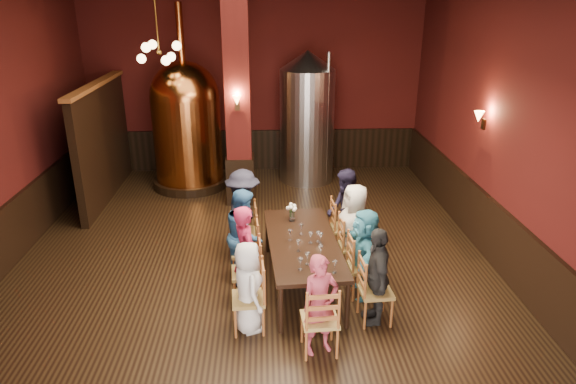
{
  "coord_description": "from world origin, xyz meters",
  "views": [
    {
      "loc": [
        0.22,
        -7.47,
        4.17
      ],
      "look_at": [
        0.58,
        0.2,
        1.19
      ],
      "focal_mm": 32.0,
      "sensor_mm": 36.0,
      "label": 1
    }
  ],
  "objects_px": {
    "dining_table": "(303,245)",
    "person_2": "(245,235)",
    "steel_vessel": "(307,118)",
    "rose_vase": "(292,210)",
    "person_0": "(248,287)",
    "person_1": "(246,255)",
    "copper_kettle": "(187,124)"
  },
  "relations": [
    {
      "from": "person_2",
      "to": "copper_kettle",
      "type": "height_order",
      "value": "copper_kettle"
    },
    {
      "from": "person_2",
      "to": "dining_table",
      "type": "bearing_deg",
      "value": -106.25
    },
    {
      "from": "dining_table",
      "to": "person_2",
      "type": "bearing_deg",
      "value": 158.78
    },
    {
      "from": "person_0",
      "to": "rose_vase",
      "type": "height_order",
      "value": "person_0"
    },
    {
      "from": "person_0",
      "to": "person_1",
      "type": "relative_size",
      "value": 0.85
    },
    {
      "from": "person_0",
      "to": "rose_vase",
      "type": "distance_m",
      "value": 1.92
    },
    {
      "from": "copper_kettle",
      "to": "steel_vessel",
      "type": "height_order",
      "value": "copper_kettle"
    },
    {
      "from": "person_1",
      "to": "rose_vase",
      "type": "xyz_separation_m",
      "value": [
        0.7,
        1.1,
        0.21
      ]
    },
    {
      "from": "copper_kettle",
      "to": "person_2",
      "type": "bearing_deg",
      "value": -71.63
    },
    {
      "from": "dining_table",
      "to": "steel_vessel",
      "type": "bearing_deg",
      "value": 81.11
    },
    {
      "from": "person_0",
      "to": "rose_vase",
      "type": "xyz_separation_m",
      "value": [
        0.66,
        1.77,
        0.32
      ]
    },
    {
      "from": "dining_table",
      "to": "person_0",
      "type": "distance_m",
      "value": 1.31
    },
    {
      "from": "rose_vase",
      "to": "steel_vessel",
      "type": "bearing_deg",
      "value": 82.02
    },
    {
      "from": "person_1",
      "to": "rose_vase",
      "type": "distance_m",
      "value": 1.33
    },
    {
      "from": "person_0",
      "to": "rose_vase",
      "type": "relative_size",
      "value": 4.19
    },
    {
      "from": "person_0",
      "to": "steel_vessel",
      "type": "relative_size",
      "value": 0.42
    },
    {
      "from": "person_0",
      "to": "rose_vase",
      "type": "bearing_deg",
      "value": -37.99
    },
    {
      "from": "dining_table",
      "to": "person_2",
      "type": "relative_size",
      "value": 1.67
    },
    {
      "from": "person_2",
      "to": "person_0",
      "type": "bearing_deg",
      "value": -175.03
    },
    {
      "from": "dining_table",
      "to": "person_2",
      "type": "xyz_separation_m",
      "value": [
        -0.87,
        0.28,
        0.05
      ]
    },
    {
      "from": "person_2",
      "to": "rose_vase",
      "type": "relative_size",
      "value": 4.9
    },
    {
      "from": "person_2",
      "to": "steel_vessel",
      "type": "relative_size",
      "value": 0.49
    },
    {
      "from": "steel_vessel",
      "to": "rose_vase",
      "type": "xyz_separation_m",
      "value": [
        -0.57,
        -4.05,
        -0.56
      ]
    },
    {
      "from": "person_1",
      "to": "person_2",
      "type": "distance_m",
      "value": 0.66
    },
    {
      "from": "person_0",
      "to": "copper_kettle",
      "type": "relative_size",
      "value": 0.31
    },
    {
      "from": "copper_kettle",
      "to": "rose_vase",
      "type": "distance_m",
      "value": 4.36
    },
    {
      "from": "person_2",
      "to": "copper_kettle",
      "type": "bearing_deg",
      "value": 19.76
    },
    {
      "from": "steel_vessel",
      "to": "rose_vase",
      "type": "distance_m",
      "value": 4.12
    },
    {
      "from": "person_0",
      "to": "person_2",
      "type": "relative_size",
      "value": 0.86
    },
    {
      "from": "person_0",
      "to": "person_1",
      "type": "distance_m",
      "value": 0.68
    },
    {
      "from": "steel_vessel",
      "to": "rose_vase",
      "type": "relative_size",
      "value": 10.03
    },
    {
      "from": "dining_table",
      "to": "copper_kettle",
      "type": "distance_m",
      "value": 5.08
    }
  ]
}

